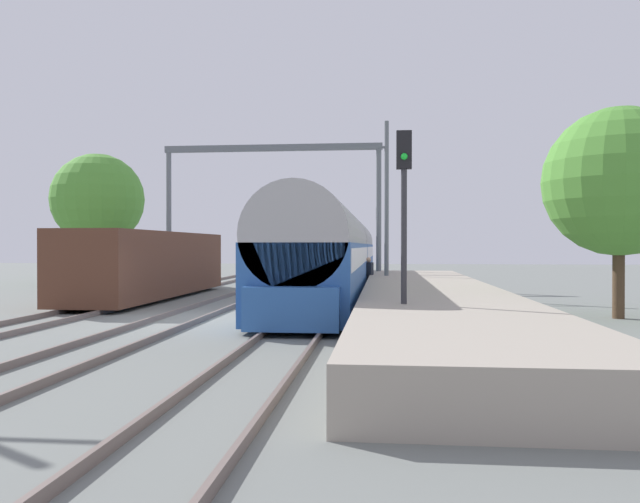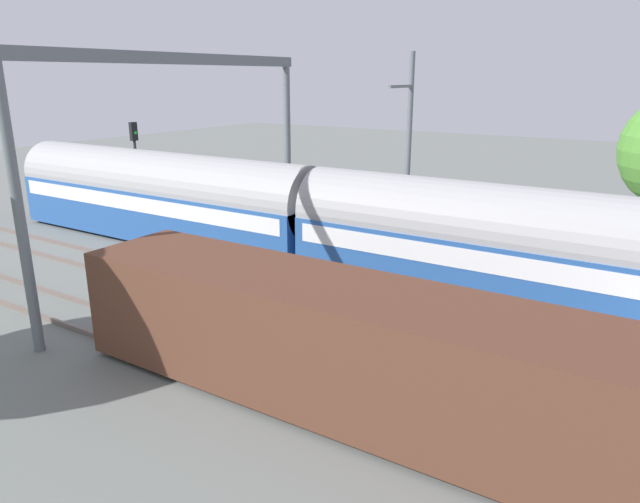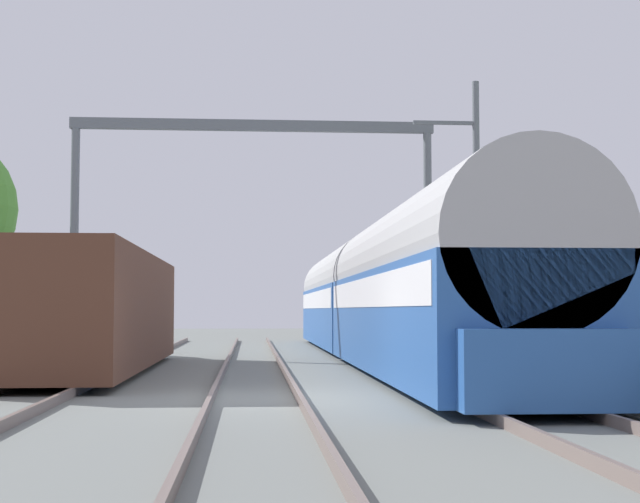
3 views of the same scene
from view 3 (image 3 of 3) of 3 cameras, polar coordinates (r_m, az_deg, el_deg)
ground at (r=16.27m, az=-3.95°, el=-8.87°), size 120.00×120.00×0.00m
track_far_west at (r=16.70m, az=-17.51°, el=-8.30°), size 1.51×60.00×0.16m
track_west at (r=16.26m, az=-3.95°, el=-8.59°), size 1.52×60.00×0.16m
track_east at (r=16.74m, az=9.58°, el=-8.41°), size 1.51×60.00×0.16m
passenger_train at (r=28.97m, az=3.64°, el=-2.63°), size 2.93×32.85×3.82m
freight_car at (r=23.53m, az=-13.51°, el=-3.55°), size 2.80×13.00×2.70m
person_crossing at (r=27.44m, az=7.41°, el=-4.52°), size 0.47×0.40×1.73m
railway_signal_far at (r=41.03m, az=4.03°, el=-1.20°), size 0.36×0.30×4.97m
catenary_gantry at (r=31.56m, az=-4.04°, el=3.91°), size 12.15×0.28×7.86m
catenary_pole_east_mid at (r=26.92m, az=9.37°, el=2.12°), size 1.90×0.20×8.00m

